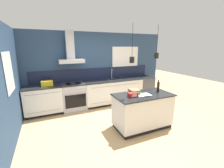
# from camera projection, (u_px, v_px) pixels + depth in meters

# --- Properties ---
(ground_plane) EXTENTS (16.00, 16.00, 0.00)m
(ground_plane) POSITION_uv_depth(u_px,v_px,m) (119.00, 127.00, 4.02)
(ground_plane) COLOR tan
(ground_plane) RESTS_ON ground
(wall_back) EXTENTS (5.60, 2.36, 2.60)m
(wall_back) POSITION_uv_depth(u_px,v_px,m) (94.00, 68.00, 5.46)
(wall_back) COLOR navy
(wall_back) RESTS_ON ground_plane
(wall_left) EXTENTS (0.08, 3.80, 2.60)m
(wall_left) POSITION_uv_depth(u_px,v_px,m) (10.00, 82.00, 3.37)
(wall_left) COLOR navy
(wall_left) RESTS_ON ground_plane
(counter_run_left) EXTENTS (1.12, 0.64, 0.91)m
(counter_run_left) POSITION_uv_depth(u_px,v_px,m) (44.00, 100.00, 4.70)
(counter_run_left) COLOR black
(counter_run_left) RESTS_ON ground_plane
(counter_run_sink) EXTENTS (2.20, 0.64, 1.29)m
(counter_run_sink) POSITION_uv_depth(u_px,v_px,m) (114.00, 91.00, 5.66)
(counter_run_sink) COLOR black
(counter_run_sink) RESTS_ON ground_plane
(oven_range) EXTENTS (0.77, 0.66, 0.91)m
(oven_range) POSITION_uv_depth(u_px,v_px,m) (74.00, 96.00, 5.07)
(oven_range) COLOR #B5B5BA
(oven_range) RESTS_ON ground_plane
(dishwasher) EXTENTS (0.60, 0.65, 0.91)m
(dishwasher) POSITION_uv_depth(u_px,v_px,m) (144.00, 87.00, 6.20)
(dishwasher) COLOR #4C4C51
(dishwasher) RESTS_ON ground_plane
(kitchen_island) EXTENTS (1.50, 0.79, 0.91)m
(kitchen_island) POSITION_uv_depth(u_px,v_px,m) (142.00, 111.00, 3.92)
(kitchen_island) COLOR black
(kitchen_island) RESTS_ON ground_plane
(bottle_on_island) EXTENTS (0.07, 0.07, 0.33)m
(bottle_on_island) POSITION_uv_depth(u_px,v_px,m) (158.00, 87.00, 4.00)
(bottle_on_island) COLOR black
(bottle_on_island) RESTS_ON kitchen_island
(book_stack) EXTENTS (0.23, 0.33, 0.12)m
(book_stack) POSITION_uv_depth(u_px,v_px,m) (134.00, 92.00, 3.83)
(book_stack) COLOR beige
(book_stack) RESTS_ON kitchen_island
(red_supply_box) EXTENTS (0.22, 0.16, 0.10)m
(red_supply_box) POSITION_uv_depth(u_px,v_px,m) (133.00, 95.00, 3.61)
(red_supply_box) COLOR red
(red_supply_box) RESTS_ON kitchen_island
(paper_pile) EXTENTS (0.38, 0.28, 0.01)m
(paper_pile) POSITION_uv_depth(u_px,v_px,m) (143.00, 95.00, 3.77)
(paper_pile) COLOR silver
(paper_pile) RESTS_ON kitchen_island
(yellow_toolbox) EXTENTS (0.34, 0.18, 0.19)m
(yellow_toolbox) POSITION_uv_depth(u_px,v_px,m) (47.00, 83.00, 4.63)
(yellow_toolbox) COLOR gold
(yellow_toolbox) RESTS_ON counter_run_left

